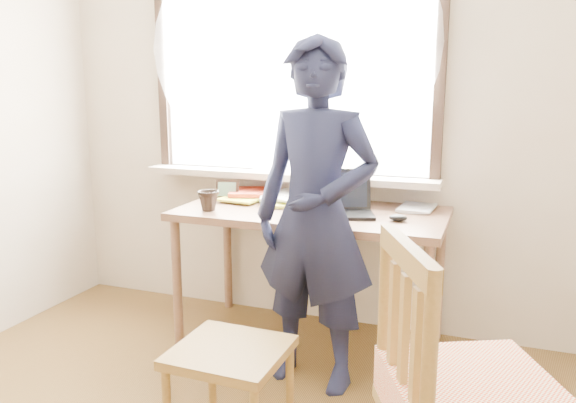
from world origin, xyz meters
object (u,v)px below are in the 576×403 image
(mug_dark, at_px, (209,201))
(laptop, at_px, (340,204))
(work_chair, at_px, (230,364))
(person, at_px, (316,217))
(mug_white, at_px, (310,193))
(desk, at_px, (311,224))

(mug_dark, bearing_deg, laptop, 14.15)
(work_chair, bearing_deg, person, 76.99)
(mug_white, relative_size, work_chair, 0.27)
(desk, distance_m, person, 0.45)
(laptop, xyz_separation_m, mug_dark, (-0.70, -0.18, -0.00))
(laptop, xyz_separation_m, mug_white, (-0.26, 0.26, -0.01))
(desk, height_order, mug_white, mug_white)
(mug_dark, xyz_separation_m, work_chair, (0.53, -0.83, -0.47))
(mug_white, bearing_deg, mug_dark, -135.59)
(work_chair, bearing_deg, desk, 90.16)
(mug_white, bearing_deg, work_chair, -86.27)
(laptop, height_order, mug_dark, laptop)
(mug_dark, relative_size, person, 0.07)
(mug_dark, bearing_deg, work_chair, -57.42)
(desk, distance_m, mug_dark, 0.58)
(mug_white, distance_m, mug_dark, 0.63)
(desk, bearing_deg, mug_dark, -158.19)
(mug_dark, height_order, person, person)
(mug_white, relative_size, person, 0.07)
(mug_white, height_order, mug_dark, mug_dark)
(mug_dark, bearing_deg, person, -15.07)
(laptop, bearing_deg, mug_dark, -165.85)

